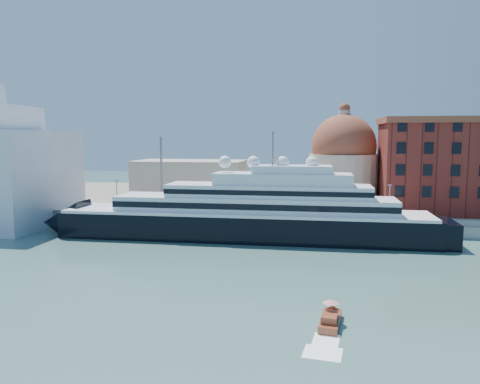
# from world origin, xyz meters

# --- Properties ---
(ground) EXTENTS (400.00, 400.00, 0.00)m
(ground) POSITION_xyz_m (0.00, 0.00, 0.00)
(ground) COLOR #37605A
(ground) RESTS_ON ground
(quay) EXTENTS (180.00, 10.00, 2.50)m
(quay) POSITION_xyz_m (0.00, 34.00, 1.25)
(quay) COLOR gray
(quay) RESTS_ON ground
(land) EXTENTS (260.00, 72.00, 2.00)m
(land) POSITION_xyz_m (0.00, 75.00, 1.00)
(land) COLOR slate
(land) RESTS_ON ground
(quay_fence) EXTENTS (180.00, 0.10, 1.20)m
(quay_fence) POSITION_xyz_m (0.00, 29.50, 3.10)
(quay_fence) COLOR slate
(quay_fence) RESTS_ON quay
(superyacht) EXTENTS (84.42, 11.70, 25.23)m
(superyacht) POSITION_xyz_m (-1.73, 23.00, 4.35)
(superyacht) COLOR black
(superyacht) RESTS_ON ground
(service_barge) EXTENTS (10.78, 4.85, 2.34)m
(service_barge) POSITION_xyz_m (-32.42, 21.91, 0.67)
(service_barge) COLOR white
(service_barge) RESTS_ON ground
(water_taxi) EXTENTS (2.79, 6.25, 2.87)m
(water_taxi) POSITION_xyz_m (16.56, -19.09, 0.69)
(water_taxi) COLOR maroon
(water_taxi) RESTS_ON ground
(warehouse) EXTENTS (43.00, 19.00, 23.25)m
(warehouse) POSITION_xyz_m (52.00, 52.00, 13.79)
(warehouse) COLOR maroon
(warehouse) RESTS_ON land
(church) EXTENTS (66.00, 18.00, 25.50)m
(church) POSITION_xyz_m (6.39, 57.72, 10.91)
(church) COLOR beige
(church) RESTS_ON land
(lamp_posts) EXTENTS (120.80, 2.40, 18.00)m
(lamp_posts) POSITION_xyz_m (-12.67, 32.27, 9.84)
(lamp_posts) COLOR slate
(lamp_posts) RESTS_ON quay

